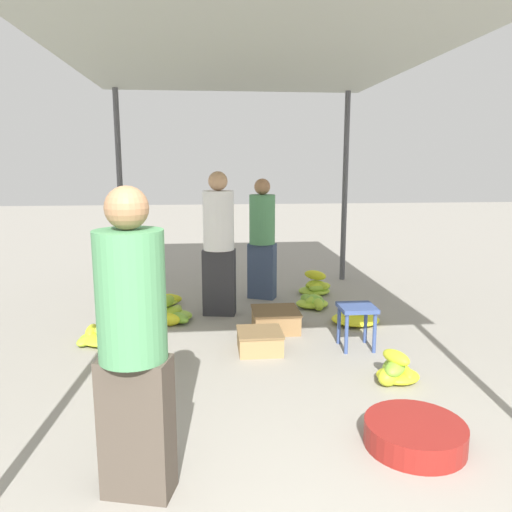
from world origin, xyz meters
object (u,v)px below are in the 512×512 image
(banana_pile_left_1, at_px, (107,336))
(shopper_walking_mid, at_px, (262,237))
(banana_pile_left_2, at_px, (156,298))
(banana_pile_left_0, at_px, (125,361))
(banana_pile_right_1, at_px, (395,371))
(banana_pile_right_2, at_px, (316,286))
(crate_mid, at_px, (276,320))
(banana_pile_right_0, at_px, (313,302))
(shopper_walking_far, at_px, (219,242))
(vendor_foreground, at_px, (133,342))
(banana_pile_left_3, at_px, (172,314))
(crate_near, at_px, (260,341))
(stool, at_px, (357,314))
(basin_black, at_px, (415,434))
(banana_pile_right_3, at_px, (356,316))

(banana_pile_left_1, height_order, shopper_walking_mid, shopper_walking_mid)
(shopper_walking_mid, bearing_deg, banana_pile_left_2, -171.94)
(banana_pile_left_0, xyz_separation_m, banana_pile_right_1, (2.26, -0.48, 0.02))
(banana_pile_right_2, relative_size, crate_mid, 0.91)
(crate_mid, bearing_deg, banana_pile_left_0, -148.03)
(banana_pile_right_0, distance_m, shopper_walking_mid, 1.08)
(shopper_walking_far, bearing_deg, vendor_foreground, -99.24)
(banana_pile_left_1, xyz_separation_m, banana_pile_right_0, (2.32, 0.99, 0.01))
(banana_pile_right_0, bearing_deg, banana_pile_right_1, -84.16)
(banana_pile_left_3, height_order, banana_pile_right_1, banana_pile_left_3)
(banana_pile_left_0, xyz_separation_m, shopper_walking_mid, (1.45, 2.21, 0.75))
(banana_pile_right_2, xyz_separation_m, crate_near, (-0.99, -1.98, -0.01))
(banana_pile_right_0, relative_size, banana_pile_right_1, 1.01)
(banana_pile_right_2, xyz_separation_m, shopper_walking_far, (-1.34, -0.76, 0.76))
(banana_pile_left_2, bearing_deg, banana_pile_right_2, 7.40)
(stool, xyz_separation_m, basin_black, (-0.13, -1.71, -0.26))
(stool, height_order, banana_pile_left_3, stool)
(banana_pile_left_0, relative_size, banana_pile_left_3, 0.91)
(banana_pile_right_1, bearing_deg, crate_near, 142.84)
(basin_black, relative_size, shopper_walking_far, 0.38)
(banana_pile_left_1, relative_size, crate_near, 1.63)
(banana_pile_right_1, bearing_deg, crate_mid, 120.13)
(crate_mid, bearing_deg, shopper_walking_mid, 90.05)
(banana_pile_left_2, xyz_separation_m, banana_pile_right_0, (1.96, -0.33, -0.02))
(stool, distance_m, crate_mid, 0.96)
(banana_pile_left_3, distance_m, shopper_walking_far, 0.99)
(crate_mid, bearing_deg, banana_pile_left_2, 141.08)
(banana_pile_left_2, xyz_separation_m, crate_mid, (1.38, -1.11, 0.02))
(basin_black, relative_size, banana_pile_left_2, 0.97)
(banana_pile_left_3, height_order, banana_pile_right_2, banana_pile_right_2)
(stool, height_order, banana_pile_left_0, stool)
(vendor_foreground, xyz_separation_m, banana_pile_right_3, (2.05, 2.77, -0.80))
(banana_pile_left_3, distance_m, banana_pile_right_2, 2.12)
(stool, xyz_separation_m, banana_pile_right_2, (0.04, 1.99, -0.23))
(basin_black, height_order, crate_mid, crate_mid)
(basin_black, relative_size, banana_pile_right_2, 1.41)
(shopper_walking_mid, bearing_deg, shopper_walking_far, -130.78)
(stool, height_order, shopper_walking_far, shopper_walking_far)
(stool, height_order, banana_pile_right_2, stool)
(basin_black, xyz_separation_m, banana_pile_right_0, (0.01, 3.10, -0.01))
(shopper_walking_mid, bearing_deg, stool, -69.71)
(banana_pile_left_0, xyz_separation_m, banana_pile_left_3, (0.32, 1.33, 0.00))
(banana_pile_left_3, xyz_separation_m, banana_pile_right_0, (1.72, 0.36, -0.00))
(stool, relative_size, banana_pile_right_0, 0.90)
(banana_pile_left_0, height_order, banana_pile_left_2, banana_pile_left_2)
(banana_pile_left_0, height_order, shopper_walking_far, shopper_walking_far)
(crate_mid, bearing_deg, banana_pile_left_3, 159.68)
(basin_black, bearing_deg, banana_pile_left_3, 122.00)
(banana_pile_right_3, xyz_separation_m, shopper_walking_far, (-1.53, 0.46, 0.80))
(banana_pile_right_3, bearing_deg, banana_pile_left_3, 173.12)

